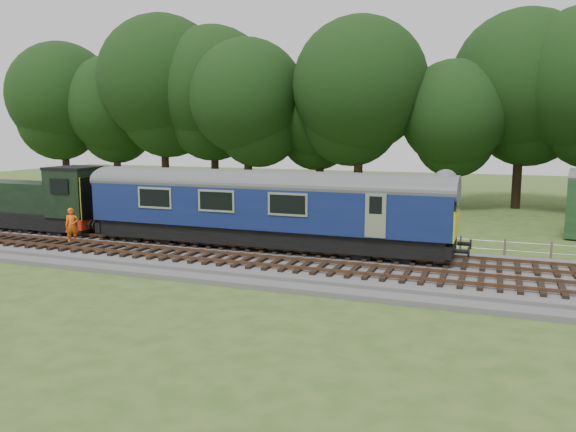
% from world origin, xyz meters
% --- Properties ---
extents(ground, '(120.00, 120.00, 0.00)m').
position_xyz_m(ground, '(0.00, 0.00, 0.00)').
color(ground, '#385720').
rests_on(ground, ground).
extents(ballast, '(70.00, 7.00, 0.35)m').
position_xyz_m(ballast, '(0.00, 0.00, 0.17)').
color(ballast, '#4C4C4F').
rests_on(ballast, ground).
extents(track_north, '(67.20, 2.40, 0.21)m').
position_xyz_m(track_north, '(0.00, 1.40, 0.42)').
color(track_north, black).
rests_on(track_north, ballast).
extents(track_south, '(67.20, 2.40, 0.21)m').
position_xyz_m(track_south, '(0.00, -1.60, 0.42)').
color(track_south, black).
rests_on(track_south, ballast).
extents(fence, '(64.00, 0.12, 1.00)m').
position_xyz_m(fence, '(0.00, 4.50, 0.00)').
color(fence, '#6B6054').
rests_on(fence, ground).
extents(tree_line, '(70.00, 8.00, 18.00)m').
position_xyz_m(tree_line, '(0.00, 22.00, 0.00)').
color(tree_line, black).
rests_on(tree_line, ground).
extents(dmu_railcar, '(18.05, 2.86, 3.88)m').
position_xyz_m(dmu_railcar, '(-1.07, 1.40, 2.61)').
color(dmu_railcar, black).
rests_on(dmu_railcar, ground).
extents(shunter_loco, '(8.91, 2.60, 3.38)m').
position_xyz_m(shunter_loco, '(-15.00, 1.40, 1.97)').
color(shunter_loco, black).
rests_on(shunter_loco, ground).
extents(worker, '(0.77, 0.77, 1.80)m').
position_xyz_m(worker, '(-10.73, -0.86, 1.25)').
color(worker, '#FF5E0D').
rests_on(worker, ballast).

